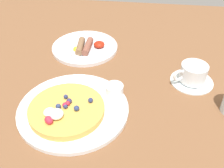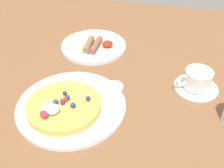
# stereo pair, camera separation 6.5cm
# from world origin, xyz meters

# --- Properties ---
(ground_plane) EXTENTS (1.53, 1.41, 0.03)m
(ground_plane) POSITION_xyz_m (0.00, 0.00, -0.01)
(ground_plane) COLOR brown
(pancake_plate) EXTENTS (0.28, 0.28, 0.01)m
(pancake_plate) POSITION_xyz_m (-0.07, -0.05, 0.01)
(pancake_plate) COLOR white
(pancake_plate) RESTS_ON ground_plane
(pancake_with_berries) EXTENTS (0.19, 0.19, 0.04)m
(pancake_with_berries) POSITION_xyz_m (-0.08, -0.07, 0.02)
(pancake_with_berries) COLOR gold
(pancake_with_berries) RESTS_ON pancake_plate
(syrup_ramekin) EXTENTS (0.05, 0.05, 0.03)m
(syrup_ramekin) POSITION_xyz_m (0.03, 0.02, 0.03)
(syrup_ramekin) COLOR white
(syrup_ramekin) RESTS_ON pancake_plate
(breakfast_plate) EXTENTS (0.23, 0.23, 0.01)m
(breakfast_plate) POSITION_xyz_m (-0.10, 0.25, 0.01)
(breakfast_plate) COLOR white
(breakfast_plate) RESTS_ON ground_plane
(fried_breakfast) EXTENTS (0.13, 0.10, 0.02)m
(fried_breakfast) POSITION_xyz_m (-0.10, 0.23, 0.02)
(fried_breakfast) COLOR brown
(fried_breakfast) RESTS_ON breakfast_plate
(coffee_saucer) EXTENTS (0.12, 0.12, 0.01)m
(coffee_saucer) POSITION_xyz_m (0.25, 0.11, 0.00)
(coffee_saucer) COLOR white
(coffee_saucer) RESTS_ON ground_plane
(coffee_cup) EXTENTS (0.10, 0.08, 0.05)m
(coffee_cup) POSITION_xyz_m (0.24, 0.11, 0.03)
(coffee_cup) COLOR white
(coffee_cup) RESTS_ON coffee_saucer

